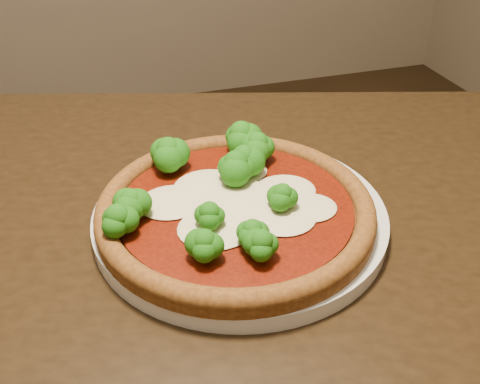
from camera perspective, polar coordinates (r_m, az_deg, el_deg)
name	(u,v)px	position (r m, az deg, el deg)	size (l,w,h in m)	color
dining_table	(179,313)	(0.64, -6.48, -12.75)	(1.27, 1.04, 0.75)	black
plate	(240,216)	(0.58, 0.00, -2.53)	(0.31, 0.31, 0.02)	silver
pizza	(232,202)	(0.56, -0.87, -1.05)	(0.29, 0.29, 0.06)	brown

